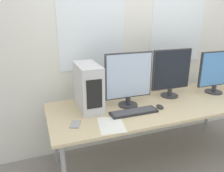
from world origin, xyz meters
TOP-DOWN VIEW (x-y plane):
  - wall_back at (0.00, 0.97)m, footprint 8.00×0.07m
  - desk at (0.00, 0.42)m, footprint 2.26×0.84m
  - pc_tower at (-0.71, 0.56)m, footprint 0.20×0.44m
  - monitor_main at (-0.32, 0.48)m, footprint 0.49×0.20m
  - monitor_right_near at (0.24, 0.56)m, footprint 0.47×0.20m
  - monitor_right_far at (0.80, 0.48)m, footprint 0.49×0.20m
  - keyboard at (-0.34, 0.29)m, footprint 0.46×0.14m
  - mouse at (-0.05, 0.31)m, footprint 0.06×0.09m
  - cell_phone at (-0.91, 0.26)m, footprint 0.12×0.15m
  - paper_sheet_front at (-0.62, 0.15)m, footprint 0.26×0.33m

SIDE VIEW (x-z plane):
  - desk at x=0.00m, z-range 0.31..1.01m
  - paper_sheet_front at x=-0.62m, z-range 0.70..0.70m
  - cell_phone at x=-0.91m, z-range 0.70..0.71m
  - keyboard at x=-0.34m, z-range 0.70..0.73m
  - mouse at x=-0.05m, z-range 0.70..0.74m
  - pc_tower at x=-0.71m, z-range 0.70..1.15m
  - monitor_right_far at x=0.80m, z-range 0.72..1.21m
  - monitor_right_near at x=0.24m, z-range 0.72..1.25m
  - monitor_main at x=-0.32m, z-range 0.72..1.26m
  - wall_back at x=0.00m, z-range 0.00..2.70m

